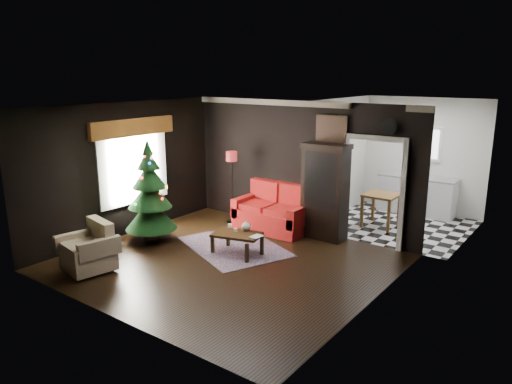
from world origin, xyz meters
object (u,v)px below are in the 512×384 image
Objects in this scene: armchair at (88,246)px; christmas_tree at (150,191)px; loveseat at (273,208)px; curio_cabinet at (325,194)px; kitchen_table at (381,210)px; coffee_table at (237,243)px; teapot at (246,226)px; wall_clock at (389,127)px; floor_lamp at (232,187)px.

christmas_tree is at bearing 112.32° from armchair.
loveseat is 1.25m from curio_cabinet.
kitchen_table is at bearing 42.51° from loveseat.
coffee_table is at bearing 13.20° from christmas_tree.
teapot is at bearing 67.60° from armchair.
curio_cabinet is 9.84× the size of teapot.
curio_cabinet is 0.95× the size of christmas_tree.
wall_clock is (3.95, 2.44, 1.33)m from christmas_tree.
loveseat is at bearing -170.34° from wall_clock.
curio_cabinet is at bearing 64.59° from coffee_table.
kitchen_table is (2.88, 1.72, -0.45)m from floor_lamp.
loveseat is at bearing 100.08° from coffee_table.
coffee_table is at bearing -115.41° from curio_cabinet.
teapot is 0.26× the size of kitchen_table.
coffee_table is (0.28, -1.60, -0.29)m from loveseat.
wall_clock reaches higher than loveseat.
floor_lamp is at bearing -149.16° from kitchen_table.
curio_cabinet is at bearing -171.47° from wall_clock.
teapot is at bearing -76.53° from loveseat.
wall_clock reaches higher than floor_lamp.
christmas_tree is at bearing -132.64° from kitchen_table.
floor_lamp is at bearing -176.25° from loveseat.
wall_clock is (3.63, 4.17, 1.92)m from armchair.
teapot is at bearing 18.80° from christmas_tree.
coffee_table is 2.81× the size of wall_clock.
curio_cabinet is 2.11× the size of coffee_table.
loveseat is at bearing 82.90° from armchair.
loveseat is 2.10× the size of armchair.
curio_cabinet is 4.69m from armchair.
armchair is 6.23m from kitchen_table.
floor_lamp is 3.80m from wall_clock.
floor_lamp reaches higher than armchair.
floor_lamp is at bearing -172.19° from wall_clock.
kitchen_table is (-0.55, 1.25, -2.00)m from wall_clock.
armchair is at bearing -119.58° from kitchen_table.
curio_cabinet is 1.67m from kitchen_table.
floor_lamp reaches higher than loveseat.
armchair is 0.90× the size of coffee_table.
wall_clock reaches higher than curio_cabinet.
christmas_tree is 2.47× the size of armchair.
armchair reaches higher than teapot.
coffee_table is 4.66× the size of teapot.
armchair is 4.20× the size of teapot.
coffee_table is at bearing -79.92° from loveseat.
christmas_tree reaches higher than coffee_table.
christmas_tree is 4.83m from wall_clock.
christmas_tree is 5.07m from kitchen_table.
armchair is (-2.43, -3.99, -0.49)m from curio_cabinet.
kitchen_table is at bearing 65.02° from coffee_table.
wall_clock reaches higher than kitchen_table.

